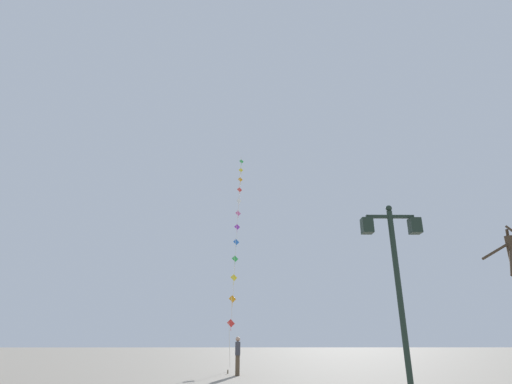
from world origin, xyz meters
TOP-DOWN VIEW (x-y plane):
  - ground_plane at (0.00, 20.00)m, footprint 160.00×160.00m
  - twin_lantern_lamp_post at (2.70, 9.29)m, footprint 1.53×0.28m
  - kite_train at (-2.00, 28.12)m, footprint 0.54×13.94m
  - kite_flyer at (-1.56, 19.70)m, footprint 0.26×0.61m

SIDE VIEW (x-z plane):
  - ground_plane at x=0.00m, z-range 0.00..0.00m
  - kite_flyer at x=-1.56m, z-range 0.05..1.76m
  - twin_lantern_lamp_post at x=2.70m, z-range 0.94..5.83m
  - kite_train at x=-2.00m, z-range 0.41..18.66m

